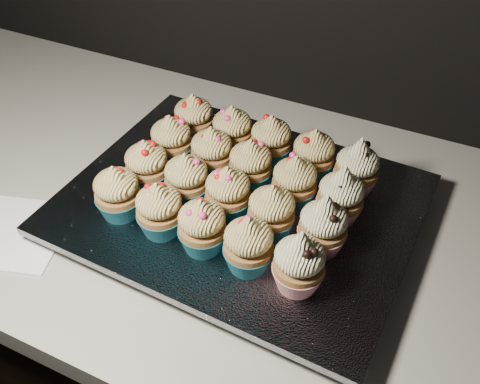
{
  "coord_description": "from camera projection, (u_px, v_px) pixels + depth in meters",
  "views": [
    {
      "loc": [
        0.02,
        1.18,
        1.46
      ],
      "look_at": [
        -0.22,
        1.68,
        0.95
      ],
      "focal_mm": 40.0,
      "sensor_mm": 36.0,
      "label": 1
    }
  ],
  "objects": [
    {
      "name": "cupcake_16",
      "position": [
        232.0,
        131.0,
        0.82
      ],
      "size": [
        0.06,
        0.06,
        0.08
      ],
      "color": "#1A697A",
      "rests_on": "foil_lining"
    },
    {
      "name": "cupcake_13",
      "position": [
        294.0,
        182.0,
        0.73
      ],
      "size": [
        0.06,
        0.06,
        0.08
      ],
      "color": "#1A697A",
      "rests_on": "foil_lining"
    },
    {
      "name": "cupcake_15",
      "position": [
        194.0,
        119.0,
        0.85
      ],
      "size": [
        0.06,
        0.06,
        0.08
      ],
      "color": "#1A697A",
      "rests_on": "foil_lining"
    },
    {
      "name": "napkin",
      "position": [
        16.0,
        233.0,
        0.76
      ],
      "size": [
        0.17,
        0.17,
        0.0
      ],
      "primitive_type": "cube",
      "rotation": [
        0.0,
        0.0,
        0.29
      ],
      "color": "white",
      "rests_on": "worktop"
    },
    {
      "name": "cupcake_11",
      "position": [
        212.0,
        153.0,
        0.78
      ],
      "size": [
        0.06,
        0.06,
        0.08
      ],
      "color": "#1A697A",
      "rests_on": "foil_lining"
    },
    {
      "name": "cupcake_2",
      "position": [
        202.0,
        226.0,
        0.67
      ],
      "size": [
        0.06,
        0.06,
        0.08
      ],
      "color": "#1A697A",
      "rests_on": "foil_lining"
    },
    {
      "name": "foil_lining",
      "position": [
        240.0,
        203.0,
        0.77
      ],
      "size": [
        0.5,
        0.4,
        0.01
      ],
      "primitive_type": "cube",
      "rotation": [
        0.0,
        0.0,
        -0.04
      ],
      "color": "silver",
      "rests_on": "baking_tray"
    },
    {
      "name": "cupcake_0",
      "position": [
        117.0,
        193.0,
        0.72
      ],
      "size": [
        0.06,
        0.06,
        0.08
      ],
      "color": "#1A697A",
      "rests_on": "foil_lining"
    },
    {
      "name": "baking_tray",
      "position": [
        240.0,
        212.0,
        0.78
      ],
      "size": [
        0.46,
        0.36,
        0.02
      ],
      "primitive_type": "cube",
      "rotation": [
        0.0,
        0.0,
        -0.04
      ],
      "color": "black",
      "rests_on": "worktop"
    },
    {
      "name": "cupcake_8",
      "position": [
        271.0,
        212.0,
        0.69
      ],
      "size": [
        0.06,
        0.06,
        0.08
      ],
      "color": "#1A697A",
      "rests_on": "foil_lining"
    },
    {
      "name": "cupcake_9",
      "position": [
        323.0,
        226.0,
        0.67
      ],
      "size": [
        0.06,
        0.06,
        0.1
      ],
      "color": "#B51928",
      "rests_on": "foil_lining"
    },
    {
      "name": "cupcake_3",
      "position": [
        248.0,
        245.0,
        0.65
      ],
      "size": [
        0.06,
        0.06,
        0.08
      ],
      "color": "#1A697A",
      "rests_on": "foil_lining"
    },
    {
      "name": "worktop",
      "position": [
        386.0,
        264.0,
        0.75
      ],
      "size": [
        2.44,
        0.64,
        0.04
      ],
      "primitive_type": "cube",
      "color": "beige",
      "rests_on": "cabinet"
    },
    {
      "name": "cupcake_18",
      "position": [
        313.0,
        155.0,
        0.78
      ],
      "size": [
        0.06,
        0.06,
        0.08
      ],
      "color": "#1A697A",
      "rests_on": "foil_lining"
    },
    {
      "name": "cupcake_7",
      "position": [
        228.0,
        193.0,
        0.72
      ],
      "size": [
        0.06,
        0.06,
        0.08
      ],
      "color": "#1A697A",
      "rests_on": "foil_lining"
    },
    {
      "name": "cupcake_12",
      "position": [
        250.0,
        165.0,
        0.76
      ],
      "size": [
        0.06,
        0.06,
        0.08
      ],
      "color": "#1A697A",
      "rests_on": "foil_lining"
    },
    {
      "name": "cupcake_4",
      "position": [
        299.0,
        263.0,
        0.62
      ],
      "size": [
        0.06,
        0.06,
        0.1
      ],
      "color": "#B51928",
      "rests_on": "foil_lining"
    },
    {
      "name": "cupcake_17",
      "position": [
        271.0,
        141.0,
        0.8
      ],
      "size": [
        0.06,
        0.06,
        0.08
      ],
      "color": "#1A697A",
      "rests_on": "foil_lining"
    },
    {
      "name": "cupcake_5",
      "position": [
        147.0,
        166.0,
        0.76
      ],
      "size": [
        0.06,
        0.06,
        0.08
      ],
      "color": "#1A697A",
      "rests_on": "foil_lining"
    },
    {
      "name": "cupcake_1",
      "position": [
        160.0,
        210.0,
        0.69
      ],
      "size": [
        0.06,
        0.06,
        0.08
      ],
      "color": "#1A697A",
      "rests_on": "foil_lining"
    },
    {
      "name": "cupcake_6",
      "position": [
        187.0,
        180.0,
        0.74
      ],
      "size": [
        0.06,
        0.06,
        0.08
      ],
      "color": "#1A697A",
      "rests_on": "foil_lining"
    },
    {
      "name": "cupcake_10",
      "position": [
        172.0,
        141.0,
        0.8
      ],
      "size": [
        0.06,
        0.06,
        0.08
      ],
      "color": "#1A697A",
      "rests_on": "foil_lining"
    },
    {
      "name": "cupcake_19",
      "position": [
        357.0,
        168.0,
        0.75
      ],
      "size": [
        0.06,
        0.06,
        0.1
      ],
      "color": "#B51928",
      "rests_on": "foil_lining"
    },
    {
      "name": "cupcake_14",
      "position": [
        340.0,
        196.0,
        0.71
      ],
      "size": [
        0.06,
        0.06,
        0.1
      ],
      "color": "#B51928",
      "rests_on": "foil_lining"
    }
  ]
}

